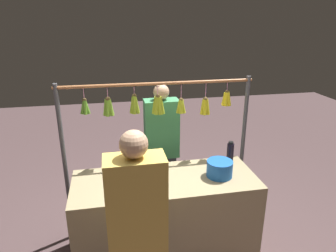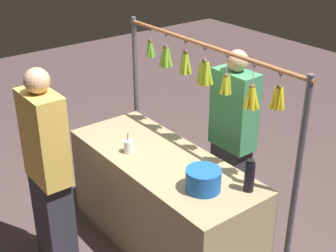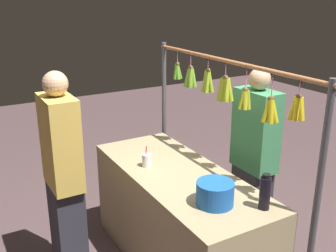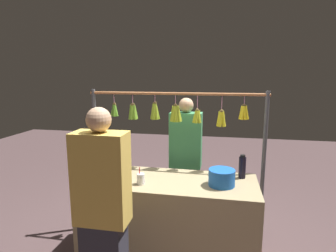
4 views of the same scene
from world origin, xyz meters
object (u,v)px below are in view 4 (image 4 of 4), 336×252
object	(u,v)px
customer_person	(103,218)
water_bottle	(242,167)
vendor_person	(185,164)
drink_cup	(141,179)
blue_bucket	(222,178)

from	to	relation	value
customer_person	water_bottle	bearing A→B (deg)	-137.01
vendor_person	customer_person	distance (m)	1.56
vendor_person	customer_person	world-z (taller)	customer_person
customer_person	drink_cup	bearing A→B (deg)	-99.30
blue_bucket	water_bottle	bearing A→B (deg)	-129.98
blue_bucket	customer_person	size ratio (longest dim) A/B	0.15
water_bottle	vendor_person	size ratio (longest dim) A/B	0.15
drink_cup	vendor_person	world-z (taller)	vendor_person
water_bottle	vendor_person	distance (m)	0.83
customer_person	blue_bucket	bearing A→B (deg)	-138.93
customer_person	vendor_person	bearing A→B (deg)	-106.19
blue_bucket	vendor_person	size ratio (longest dim) A/B	0.15
water_bottle	customer_person	distance (m)	1.49
blue_bucket	vendor_person	xyz separation A→B (m)	(0.44, -0.73, -0.13)
drink_cup	water_bottle	bearing A→B (deg)	-159.75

